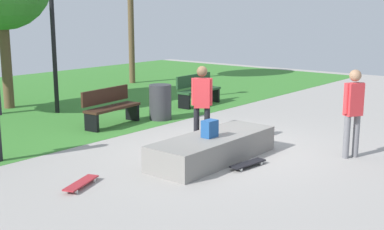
{
  "coord_description": "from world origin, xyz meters",
  "views": [
    {
      "loc": [
        -8.06,
        -5.83,
        2.75
      ],
      "look_at": [
        -0.78,
        0.16,
        0.8
      ],
      "focal_mm": 47.05,
      "sensor_mm": 36.0,
      "label": 1
    }
  ],
  "objects": [
    {
      "name": "skateboard_by_ledge",
      "position": [
        -0.72,
        -1.1,
        0.06
      ],
      "size": [
        0.82,
        0.29,
        0.08
      ],
      "color": "black",
      "rests_on": "ground_plane"
    },
    {
      "name": "park_bench_far_right",
      "position": [
        -0.01,
        3.37,
        0.48
      ],
      "size": [
        1.64,
        0.64,
        0.91
      ],
      "color": "#331E14",
      "rests_on": "ground_plane"
    },
    {
      "name": "backpack_on_ledge",
      "position": [
        -0.91,
        -0.38,
        0.64
      ],
      "size": [
        0.29,
        0.21,
        0.32
      ],
      "primitive_type": "cube",
      "rotation": [
        0.0,
        0.0,
        3.11
      ],
      "color": "#1E4C8C",
      "rests_on": "concrete_ledge"
    },
    {
      "name": "skateboard_spare",
      "position": [
        -3.29,
        0.38,
        0.06
      ],
      "size": [
        0.82,
        0.48,
        0.08
      ],
      "color": "#A5262D",
      "rests_on": "ground_plane"
    },
    {
      "name": "trash_bin",
      "position": [
        1.27,
        2.91,
        0.45
      ],
      "size": [
        0.57,
        0.57,
        0.91
      ],
      "primitive_type": "cylinder",
      "color": "#333338",
      "rests_on": "ground_plane"
    },
    {
      "name": "concrete_ledge",
      "position": [
        -0.78,
        -0.36,
        0.24
      ],
      "size": [
        2.8,
        0.98,
        0.48
      ],
      "primitive_type": "cube",
      "color": "gray",
      "rests_on": "ground_plane"
    },
    {
      "name": "grass_lawn",
      "position": [
        0.0,
        8.2,
        0.0
      ],
      "size": [
        26.6,
        11.6,
        0.01
      ],
      "primitive_type": "cube",
      "color": "#387A2D",
      "rests_on": "ground_plane"
    },
    {
      "name": "lamp_post",
      "position": [
        0.1,
        5.71,
        3.0
      ],
      "size": [
        0.28,
        0.28,
        5.04
      ],
      "color": "black",
      "rests_on": "ground_plane"
    },
    {
      "name": "skater_performing_trick",
      "position": [
        1.04,
        -2.28,
        0.99
      ],
      "size": [
        0.39,
        0.33,
        1.69
      ],
      "color": "slate",
      "rests_on": "ground_plane"
    },
    {
      "name": "park_bench_near_path",
      "position": [
        3.49,
        3.45,
        0.48
      ],
      "size": [
        1.61,
        0.52,
        0.91
      ],
      "color": "#1E4223",
      "rests_on": "ground_plane"
    },
    {
      "name": "skater_watching",
      "position": [
        -0.09,
        0.46,
        0.97
      ],
      "size": [
        0.35,
        0.38,
        1.67
      ],
      "color": "black",
      "rests_on": "ground_plane"
    },
    {
      "name": "ground_plane",
      "position": [
        0.0,
        0.0,
        0.0
      ],
      "size": [
        28.0,
        28.0,
        0.0
      ],
      "primitive_type": "plane",
      "color": "#9E9993"
    }
  ]
}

